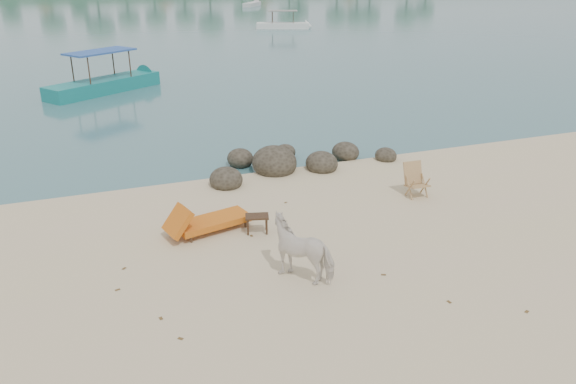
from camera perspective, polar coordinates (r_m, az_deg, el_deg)
name	(u,v)px	position (r m, az deg, el deg)	size (l,w,h in m)	color
water	(99,1)	(99.55, -18.69, 17.88)	(400.00, 400.00, 0.00)	#336167
boulders	(287,163)	(17.30, -0.09, 2.94)	(6.22, 2.79, 1.02)	#2A251C
cow	(304,249)	(11.29, 1.62, -5.83)	(0.67, 1.46, 1.24)	white
side_table	(257,225)	(13.20, -3.15, -3.39)	(0.54, 0.35, 0.44)	black
lounge_chair	(213,218)	(13.38, -7.66, -2.68)	(2.18, 0.76, 0.66)	orange
deck_chair	(418,182)	(15.50, 13.04, 1.01)	(0.58, 0.64, 0.91)	#A37751
boat_near	(101,58)	(29.31, -18.50, 12.79)	(6.68, 1.50, 3.25)	#157876
boat_mid	(283,13)	(55.85, -0.54, 17.69)	(5.59, 1.26, 2.73)	silver
boat_far	(252,4)	(84.78, -3.69, 18.55)	(5.43, 1.22, 0.63)	beige
dead_leaves	(284,276)	(11.56, -0.43, -8.57)	(8.28, 7.02, 0.00)	brown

